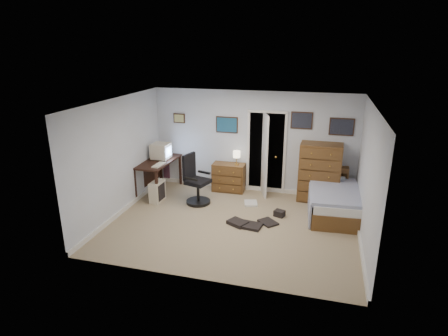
{
  "coord_description": "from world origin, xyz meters",
  "views": [
    {
      "loc": [
        1.65,
        -6.79,
        3.54
      ],
      "look_at": [
        -0.27,
        0.3,
        1.1
      ],
      "focal_mm": 30.0,
      "sensor_mm": 36.0,
      "label": 1
    }
  ],
  "objects_px": {
    "office_chair": "(196,184)",
    "low_dresser": "(229,177)",
    "bed": "(333,200)",
    "computer_desk": "(155,168)",
    "tall_dresser": "(320,172)"
  },
  "relations": [
    {
      "from": "low_dresser",
      "to": "bed",
      "type": "xyz_separation_m",
      "value": [
        2.53,
        -0.66,
        -0.05
      ]
    },
    {
      "from": "tall_dresser",
      "to": "bed",
      "type": "xyz_separation_m",
      "value": [
        0.33,
        -0.64,
        -0.39
      ]
    },
    {
      "from": "office_chair",
      "to": "low_dresser",
      "type": "height_order",
      "value": "office_chair"
    },
    {
      "from": "computer_desk",
      "to": "office_chair",
      "type": "relative_size",
      "value": 1.25
    },
    {
      "from": "low_dresser",
      "to": "bed",
      "type": "height_order",
      "value": "low_dresser"
    },
    {
      "from": "office_chair",
      "to": "bed",
      "type": "bearing_deg",
      "value": 21.15
    },
    {
      "from": "computer_desk",
      "to": "office_chair",
      "type": "distance_m",
      "value": 1.28
    },
    {
      "from": "tall_dresser",
      "to": "computer_desk",
      "type": "bearing_deg",
      "value": -170.71
    },
    {
      "from": "computer_desk",
      "to": "low_dresser",
      "type": "height_order",
      "value": "computer_desk"
    },
    {
      "from": "bed",
      "to": "computer_desk",
      "type": "bearing_deg",
      "value": 174.57
    },
    {
      "from": "computer_desk",
      "to": "low_dresser",
      "type": "bearing_deg",
      "value": 19.28
    },
    {
      "from": "low_dresser",
      "to": "tall_dresser",
      "type": "relative_size",
      "value": 0.58
    },
    {
      "from": "office_chair",
      "to": "tall_dresser",
      "type": "relative_size",
      "value": 0.84
    },
    {
      "from": "office_chair",
      "to": "low_dresser",
      "type": "distance_m",
      "value": 1.08
    },
    {
      "from": "office_chair",
      "to": "bed",
      "type": "xyz_separation_m",
      "value": [
        3.08,
        0.26,
        -0.15
      ]
    }
  ]
}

